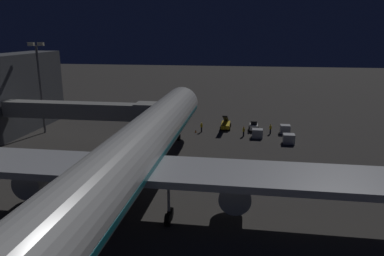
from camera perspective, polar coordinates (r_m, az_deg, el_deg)
ground_plane at (r=48.12m, az=-5.60°, el=-7.31°), size 320.00×320.00×0.00m
airliner_at_gate at (r=35.67m, az=-10.36°, el=-5.53°), size 53.93×68.31×20.14m
jet_bridge at (r=60.28m, az=-15.78°, el=2.59°), size 25.40×3.40×7.43m
apron_floodlight_mast at (r=71.19m, az=-22.72°, el=6.81°), size 2.90×0.50×16.33m
belt_loader at (r=70.52m, az=5.29°, el=0.59°), size 1.96×7.29×3.34m
pushback_tug at (r=69.53m, az=9.62°, el=0.18°), size 1.86×2.53×1.95m
baggage_container_mid_row at (r=65.23m, az=10.19°, el=-0.82°), size 1.85×1.61×1.53m
baggage_container_far_row at (r=68.96m, az=14.36°, el=-0.18°), size 1.77×1.61×1.59m
baggage_container_spare at (r=62.96m, az=14.90°, el=-1.63°), size 1.89×1.65×1.59m
ground_crew_near_nose_gear at (r=65.52m, az=8.08°, el=-0.45°), size 0.40×0.40×1.81m
ground_crew_by_belt_loader at (r=68.07m, az=12.18°, el=-0.07°), size 0.40×0.40×1.81m
ground_crew_marshaller_fwd at (r=67.68m, az=1.50°, el=0.20°), size 0.40×0.40×1.84m
traffic_cone_nose_port at (r=67.52m, az=0.59°, el=-0.48°), size 0.36×0.36×0.55m
traffic_cone_nose_starboard at (r=68.25m, az=-3.07°, el=-0.34°), size 0.36×0.36×0.55m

